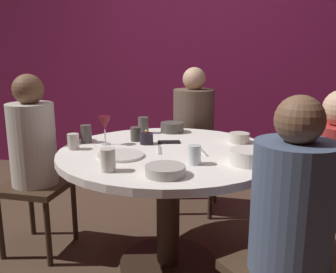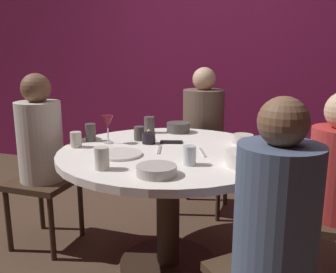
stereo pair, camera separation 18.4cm
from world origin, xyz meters
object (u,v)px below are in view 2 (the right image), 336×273
at_px(cell_phone, 171,142).
at_px(seated_diner_back, 203,125).
at_px(bowl_salad_center, 243,139).
at_px(cup_beside_wine, 139,133).
at_px(cup_near_candle, 149,125).
at_px(dinner_plate, 119,154).
at_px(cup_far_edge, 102,158).
at_px(bowl_sauce_side, 246,159).
at_px(wine_glass, 108,123).
at_px(bowl_serving_large, 178,127).
at_px(dining_table, 168,177).
at_px(cup_by_right_diner, 189,155).
at_px(cup_center_front, 91,132).
at_px(seated_diner_left, 40,143).
at_px(seated_diner_front_right, 277,216).
at_px(cup_by_left_diner, 76,140).
at_px(bowl_small_white, 157,170).
at_px(candle_holder, 149,138).

bearing_deg(cell_phone, seated_diner_back, 161.27).
xyz_separation_m(bowl_salad_center, cup_beside_wine, (-0.65, -0.11, 0.01)).
height_order(seated_diner_back, cup_near_candle, seated_diner_back).
distance_m(seated_diner_back, dinner_plate, 1.11).
height_order(dinner_plate, cup_far_edge, cup_far_edge).
height_order(bowl_sauce_side, cup_near_candle, cup_near_candle).
relative_size(bowl_salad_center, bowl_sauce_side, 0.64).
xyz_separation_m(wine_glass, bowl_serving_large, (0.32, 0.45, -0.09)).
xyz_separation_m(dining_table, bowl_salad_center, (0.39, 0.28, 0.19)).
height_order(wine_glass, cup_by_right_diner, wine_glass).
relative_size(cell_phone, cup_center_front, 1.25).
height_order(wine_glass, cup_beside_wine, wine_glass).
distance_m(seated_diner_left, bowl_salad_center, 1.31).
distance_m(seated_diner_back, cell_phone, 0.72).
height_order(seated_diner_front_right, cup_by_right_diner, seated_diner_front_right).
bearing_deg(cup_beside_wine, seated_diner_left, -165.03).
bearing_deg(bowl_serving_large, cup_by_right_diner, -68.78).
xyz_separation_m(seated_diner_front_right, cup_by_left_diner, (-1.18, 0.52, 0.08)).
bearing_deg(bowl_salad_center, seated_diner_back, 122.79).
bearing_deg(cup_by_right_diner, cup_by_left_diner, 170.25).
xyz_separation_m(seated_diner_back, cell_phone, (-0.04, -0.72, 0.02)).
distance_m(dining_table, bowl_salad_center, 0.52).
height_order(dining_table, wine_glass, wine_glass).
bearing_deg(seated_diner_front_right, bowl_sauce_side, -24.67).
bearing_deg(cup_by_left_diner, seated_diner_back, 61.70).
bearing_deg(cup_beside_wine, cup_center_front, -157.96).
bearing_deg(dining_table, seated_diner_back, 90.00).
bearing_deg(cup_near_candle, dining_table, -55.85).
relative_size(seated_diner_back, dinner_plate, 4.73).
distance_m(seated_diner_front_right, cup_center_front, 1.37).
relative_size(bowl_small_white, cup_by_left_diner, 2.04).
xyz_separation_m(candle_holder, wine_glass, (-0.24, -0.07, 0.09)).
relative_size(dinner_plate, cup_by_right_diner, 2.57).
height_order(seated_diner_front_right, cup_far_edge, seated_diner_front_right).
bearing_deg(cup_by_left_diner, bowl_sauce_side, -3.19).
bearing_deg(cup_by_right_diner, wine_glass, 155.27).
relative_size(cell_phone, cup_far_edge, 1.27).
bearing_deg(bowl_small_white, cup_by_right_diner, 63.45).
xyz_separation_m(seated_diner_front_right, candle_holder, (-0.80, 0.75, 0.07)).
xyz_separation_m(wine_glass, cup_center_front, (-0.13, 0.02, -0.07)).
distance_m(cup_near_candle, cup_center_front, 0.44).
relative_size(bowl_small_white, cup_beside_wine, 2.10).
distance_m(cell_phone, cup_by_right_diner, 0.47).
bearing_deg(cup_by_right_diner, candle_holder, 135.70).
bearing_deg(bowl_serving_large, wine_glass, -125.71).
distance_m(seated_diner_left, cup_far_edge, 0.83).
distance_m(dining_table, cell_phone, 0.24).
distance_m(seated_diner_back, cup_far_edge, 1.35).
xyz_separation_m(seated_diner_back, wine_glass, (-0.41, -0.86, 0.15)).
xyz_separation_m(candle_holder, cup_far_edge, (-0.02, -0.55, 0.02)).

